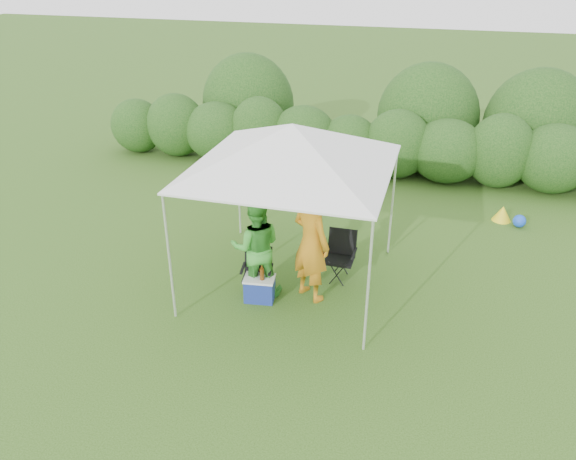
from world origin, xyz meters
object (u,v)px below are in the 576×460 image
(canopy, at_px, (292,147))
(man, at_px, (311,243))
(chair_left, at_px, (258,269))
(woman, at_px, (256,247))
(cooler, at_px, (260,288))
(chair_right, at_px, (341,252))

(canopy, relative_size, man, 1.55)
(chair_left, bearing_deg, woman, 128.47)
(man, height_order, woman, man)
(woman, bearing_deg, cooler, 100.75)
(chair_right, xyz_separation_m, man, (-0.36, -0.74, 0.51))
(chair_right, height_order, cooler, chair_right)
(canopy, xyz_separation_m, man, (0.41, -0.35, -1.46))
(chair_left, distance_m, cooler, 0.32)
(chair_right, distance_m, man, 0.96)
(chair_left, relative_size, cooler, 1.50)
(chair_right, relative_size, cooler, 1.62)
(chair_right, distance_m, woman, 1.56)
(man, xyz_separation_m, cooler, (-0.77, -0.33, -0.79))
(canopy, bearing_deg, cooler, -117.79)
(chair_left, height_order, man, man)
(woman, relative_size, cooler, 3.19)
(cooler, bearing_deg, chair_left, 109.11)
(canopy, bearing_deg, man, -40.43)
(cooler, bearing_deg, canopy, 54.68)
(woman, xyz_separation_m, cooler, (0.11, -0.20, -0.65))
(chair_left, xyz_separation_m, woman, (-0.02, 0.01, 0.41))
(canopy, height_order, cooler, canopy)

